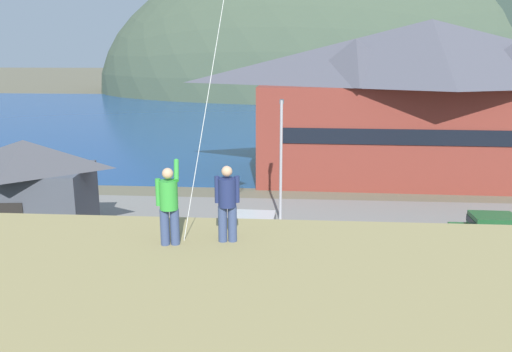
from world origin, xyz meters
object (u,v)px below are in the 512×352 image
object	(u,v)px
harbor_lodge	(427,96)
storage_shed_near_lot	(28,190)
moored_boat_wharfside	(269,146)
parked_car_lone_by_shed	(80,273)
wharf_dock	(302,146)
parked_car_front_row_end	(494,232)
parked_car_mid_row_far	(255,272)
person_companion	(227,201)
parked_car_mid_row_near	(251,231)
parking_light_pole	(281,152)
person_kite_flyer	(169,203)

from	to	relation	value
harbor_lodge	storage_shed_near_lot	distance (m)	29.14
moored_boat_wharfside	harbor_lodge	bearing A→B (deg)	-35.89
parked_car_lone_by_shed	moored_boat_wharfside	bearing A→B (deg)	79.00
wharf_dock	parked_car_front_row_end	size ratio (longest dim) A/B	2.48
storage_shed_near_lot	parked_car_lone_by_shed	size ratio (longest dim) A/B	1.64
parked_car_mid_row_far	person_companion	distance (m)	10.23
parked_car_mid_row_far	parked_car_front_row_end	size ratio (longest dim) A/B	1.02
storage_shed_near_lot	moored_boat_wharfside	xyz separation A→B (m)	(11.26, 25.40, -2.10)
harbor_lodge	parked_car_lone_by_shed	distance (m)	29.63
storage_shed_near_lot	parked_car_lone_by_shed	distance (m)	8.13
moored_boat_wharfside	storage_shed_near_lot	bearing A→B (deg)	-113.90
parked_car_mid_row_near	person_companion	bearing A→B (deg)	-87.45
wharf_dock	parked_car_lone_by_shed	size ratio (longest dim) A/B	2.44
moored_boat_wharfside	parking_light_pole	xyz separation A→B (m)	(1.74, -21.04, 3.44)
parking_light_pole	wharf_dock	bearing A→B (deg)	86.17
person_kite_flyer	person_companion	xyz separation A→B (m)	(1.25, 0.29, -0.02)
parked_car_mid_row_near	parked_car_mid_row_far	bearing A→B (deg)	-83.42
parked_car_mid_row_near	parking_light_pole	bearing A→B (deg)	74.67
parked_car_mid_row_near	parking_light_pole	size ratio (longest dim) A/B	0.60
harbor_lodge	parked_car_lone_by_shed	world-z (taller)	harbor_lodge
parked_car_front_row_end	parked_car_lone_by_shed	distance (m)	19.71
parked_car_mid_row_near	parked_car_lone_by_shed	distance (m)	8.61
parked_car_mid_row_near	person_kite_flyer	world-z (taller)	person_kite_flyer
parked_car_mid_row_far	person_kite_flyer	xyz separation A→B (m)	(-1.22, -8.90, 5.53)
moored_boat_wharfside	parked_car_mid_row_near	distance (m)	25.84
person_companion	parked_car_mid_row_near	bearing A→B (deg)	92.55
harbor_lodge	wharf_dock	xyz separation A→B (m)	(-9.34, 11.68, -6.13)
harbor_lodge	moored_boat_wharfside	bearing A→B (deg)	144.11
wharf_dock	parked_car_mid_row_near	world-z (taller)	parked_car_mid_row_near
parked_car_mid_row_near	parked_car_lone_by_shed	size ratio (longest dim) A/B	0.99
person_kite_flyer	parking_light_pole	bearing A→B (deg)	84.03
wharf_dock	moored_boat_wharfside	xyz separation A→B (m)	(-3.32, -2.51, 0.37)
wharf_dock	parking_light_pole	bearing A→B (deg)	-93.83
parked_car_mid_row_near	parked_car_front_row_end	bearing A→B (deg)	3.59
parked_car_mid_row_far	storage_shed_near_lot	bearing A→B (deg)	156.10
moored_boat_wharfside	parking_light_pole	world-z (taller)	parking_light_pole
parked_car_lone_by_shed	parking_light_pole	world-z (taller)	parking_light_pole
harbor_lodge	person_companion	xyz separation A→B (m)	(-11.63, -30.28, 0.10)
wharf_dock	parked_car_mid_row_far	distance (m)	33.43
moored_boat_wharfside	parked_car_mid_row_far	xyz separation A→B (m)	(1.00, -30.83, 0.34)
storage_shed_near_lot	parked_car_mid_row_far	world-z (taller)	storage_shed_near_lot
parked_car_mid_row_far	person_companion	size ratio (longest dim) A/B	2.48
parking_light_pole	person_companion	distance (m)	18.58
harbor_lodge	wharf_dock	distance (m)	16.17
harbor_lodge	parked_car_front_row_end	size ratio (longest dim) A/B	6.49
parked_car_mid_row_far	parking_light_pole	bearing A→B (deg)	85.68
moored_boat_wharfside	parked_car_mid_row_near	bearing A→B (deg)	-89.05
person_kite_flyer	parked_car_lone_by_shed	bearing A→B (deg)	125.41
harbor_lodge	parked_car_lone_by_shed	size ratio (longest dim) A/B	6.37
harbor_lodge	parked_car_mid_row_near	world-z (taller)	harbor_lodge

